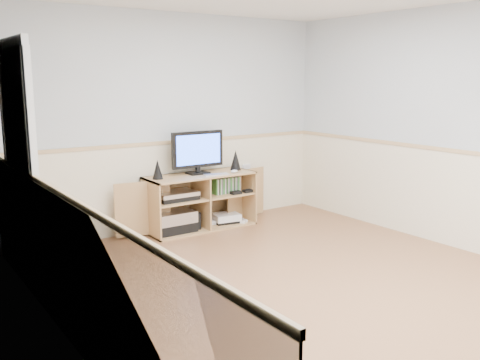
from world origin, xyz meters
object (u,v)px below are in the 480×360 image
(keyboard, at_px, (216,174))
(media_cabinet, at_px, (198,200))
(game_consoles, at_px, (225,218))
(monitor, at_px, (198,151))

(keyboard, bearing_deg, media_cabinet, 139.09)
(keyboard, xyz_separation_m, game_consoles, (0.20, 0.13, -0.59))
(monitor, distance_m, game_consoles, 0.92)
(media_cabinet, distance_m, monitor, 0.59)
(game_consoles, bearing_deg, monitor, 169.75)
(monitor, bearing_deg, keyboard, -53.85)
(monitor, xyz_separation_m, keyboard, (0.14, -0.19, -0.27))
(monitor, xyz_separation_m, game_consoles, (0.34, -0.06, -0.85))
(media_cabinet, height_order, game_consoles, media_cabinet)
(media_cabinet, distance_m, keyboard, 0.40)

